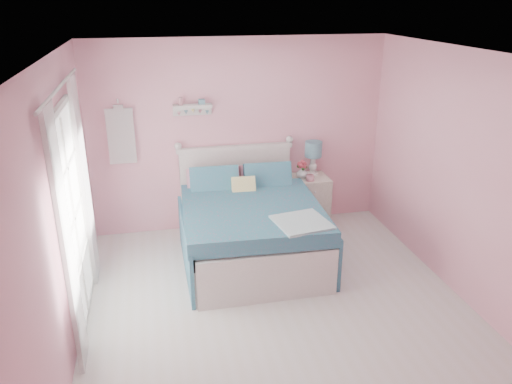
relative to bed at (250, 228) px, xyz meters
name	(u,v)px	position (x,y,z in m)	size (l,w,h in m)	color
floor	(280,312)	(0.07, -1.23, -0.40)	(4.50, 4.50, 0.00)	silver
room_shell	(283,168)	(0.07, -1.23, 1.18)	(4.50, 4.50, 4.50)	pink
bed	(250,228)	(0.00, 0.00, 0.00)	(1.68, 2.07, 1.18)	silver
nightstand	(309,201)	(1.02, 0.76, -0.04)	(0.50, 0.49, 0.73)	silver
table_lamp	(313,152)	(1.09, 0.87, 0.65)	(0.24, 0.24, 0.47)	white
vase	(302,173)	(0.89, 0.74, 0.40)	(0.16, 0.16, 0.16)	silver
teacup	(310,178)	(0.97, 0.62, 0.36)	(0.11, 0.11, 0.09)	pink
roses	(302,164)	(0.89, 0.74, 0.52)	(0.14, 0.11, 0.12)	#CC4556
wall_shelf	(192,107)	(-0.55, 0.97, 1.33)	(0.50, 0.15, 0.25)	silver
hanging_dress	(121,136)	(-1.48, 0.95, 1.00)	(0.34, 0.03, 0.72)	white
french_door	(73,220)	(-1.90, -0.83, 0.67)	(0.04, 1.32, 2.16)	silver
curtain_near	(67,245)	(-1.84, -1.57, 0.78)	(0.04, 0.40, 2.32)	white
curtain_far	(85,182)	(-1.84, -0.08, 0.78)	(0.04, 0.40, 2.32)	white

